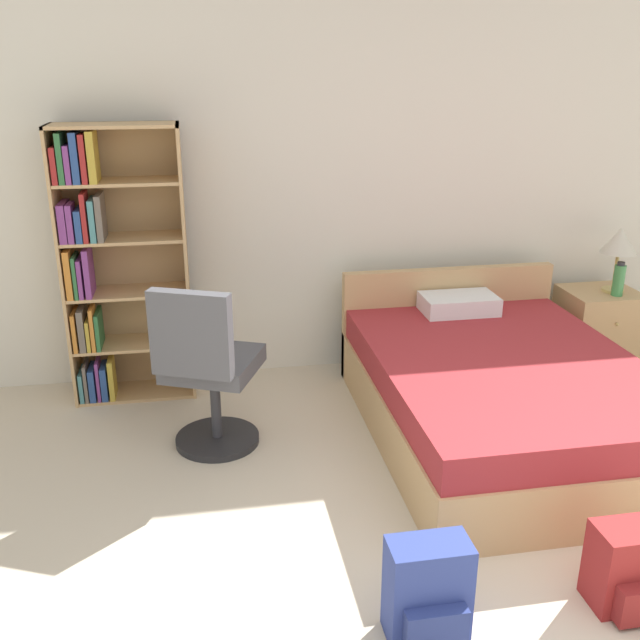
% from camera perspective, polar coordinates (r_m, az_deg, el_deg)
% --- Properties ---
extents(wall_back, '(9.00, 0.06, 2.60)m').
position_cam_1_polar(wall_back, '(5.04, 4.70, 10.58)').
color(wall_back, silver).
rests_on(wall_back, ground_plane).
extents(bookshelf, '(0.78, 0.33, 1.77)m').
position_cam_1_polar(bookshelf, '(4.72, -16.53, 4.47)').
color(bookshelf, tan).
rests_on(bookshelf, ground_plane).
extents(bed, '(1.51, 2.08, 0.77)m').
position_cam_1_polar(bed, '(4.40, 14.09, -5.56)').
color(bed, tan).
rests_on(bed, ground_plane).
extents(office_chair, '(0.64, 0.70, 1.02)m').
position_cam_1_polar(office_chair, '(4.02, -8.99, -4.07)').
color(office_chair, '#232326').
rests_on(office_chair, ground_plane).
extents(nightstand, '(0.51, 0.48, 0.57)m').
position_cam_1_polar(nightstand, '(5.59, 21.27, -0.58)').
color(nightstand, tan).
rests_on(nightstand, ground_plane).
extents(table_lamp, '(0.25, 0.25, 0.46)m').
position_cam_1_polar(table_lamp, '(5.44, 22.85, 5.71)').
color(table_lamp, tan).
rests_on(table_lamp, nightstand).
extents(water_bottle, '(0.08, 0.08, 0.24)m').
position_cam_1_polar(water_bottle, '(5.41, 22.79, 2.99)').
color(water_bottle, '#3F8C4C').
rests_on(water_bottle, nightstand).
extents(backpack_red, '(0.30, 0.26, 0.36)m').
position_cam_1_polar(backpack_red, '(3.32, 23.49, -17.83)').
color(backpack_red, maroon).
rests_on(backpack_red, ground_plane).
extents(backpack_blue, '(0.32, 0.23, 0.42)m').
position_cam_1_polar(backpack_blue, '(2.96, 8.65, -20.82)').
color(backpack_blue, navy).
rests_on(backpack_blue, ground_plane).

